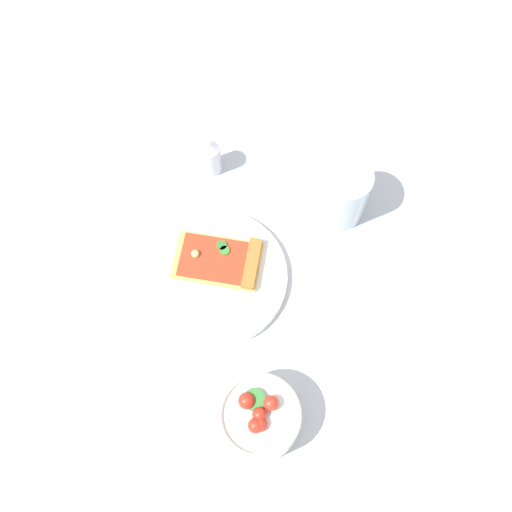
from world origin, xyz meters
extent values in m
plane|color=silver|center=(0.00, 0.00, 0.00)|extent=(2.40, 2.40, 0.00)
cylinder|color=white|center=(0.04, -0.01, 0.01)|extent=(0.23, 0.23, 0.01)
cube|color=#E5B256|center=(0.05, -0.03, 0.02)|extent=(0.16, 0.14, 0.01)
cube|color=#A36B2D|center=(0.00, -0.06, 0.02)|extent=(0.06, 0.08, 0.02)
cube|color=red|center=(0.05, -0.03, 0.02)|extent=(0.14, 0.12, 0.00)
cylinder|color=#388433|center=(0.05, -0.05, 0.03)|extent=(0.02, 0.02, 0.00)
cylinder|color=#2D722D|center=(0.06, -0.06, 0.03)|extent=(0.02, 0.02, 0.00)
sphere|color=#EAD172|center=(0.08, -0.02, 0.03)|extent=(0.01, 0.01, 0.01)
cylinder|color=white|center=(-0.16, 0.12, 0.03)|extent=(0.12, 0.12, 0.06)
torus|color=white|center=(-0.16, 0.12, 0.06)|extent=(0.12, 0.12, 0.01)
sphere|color=red|center=(-0.16, 0.12, 0.06)|extent=(0.02, 0.02, 0.02)
sphere|color=red|center=(-0.16, 0.10, 0.07)|extent=(0.02, 0.02, 0.02)
sphere|color=red|center=(-0.13, 0.12, 0.06)|extent=(0.02, 0.02, 0.02)
sphere|color=red|center=(-0.16, 0.13, 0.06)|extent=(0.02, 0.02, 0.02)
sphere|color=red|center=(-0.16, 0.13, 0.06)|extent=(0.02, 0.02, 0.02)
cylinder|color=#2D722D|center=(-0.14, 0.11, 0.06)|extent=(0.03, 0.03, 0.01)
cylinder|color=silver|center=(-0.05, -0.24, 0.06)|extent=(0.08, 0.08, 0.11)
cylinder|color=black|center=(-0.05, -0.24, 0.05)|extent=(0.07, 0.07, 0.09)
cylinder|color=silver|center=(0.17, -0.16, 0.03)|extent=(0.04, 0.04, 0.06)
cone|color=silver|center=(0.17, -0.16, 0.07)|extent=(0.03, 0.03, 0.01)
camera|label=1|loc=(-0.22, 0.21, 0.92)|focal=42.59mm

